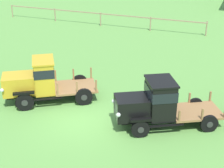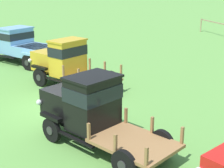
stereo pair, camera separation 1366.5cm
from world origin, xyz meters
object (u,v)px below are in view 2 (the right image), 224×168
vintage_truck_second_in_line (65,62)px  oil_drum_beside_row (76,46)px  vintage_truck_foreground_near (19,44)px  vintage_truck_midrow_center (89,108)px

vintage_truck_second_in_line → oil_drum_beside_row: size_ratio=6.08×
vintage_truck_second_in_line → oil_drum_beside_row: (-7.85, 2.03, -0.79)m
vintage_truck_foreground_near → vintage_truck_midrow_center: size_ratio=1.09×
vintage_truck_midrow_center → vintage_truck_second_in_line: bearing=177.9°
vintage_truck_second_in_line → vintage_truck_foreground_near: bearing=-160.8°
oil_drum_beside_row → vintage_truck_second_in_line: bearing=-14.5°
vintage_truck_foreground_near → vintage_truck_midrow_center: bearing=8.3°
vintage_truck_foreground_near → vintage_truck_midrow_center: vintage_truck_midrow_center is taller
vintage_truck_foreground_near → oil_drum_beside_row: bearing=117.5°
vintage_truck_foreground_near → vintage_truck_second_in_line: 6.09m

